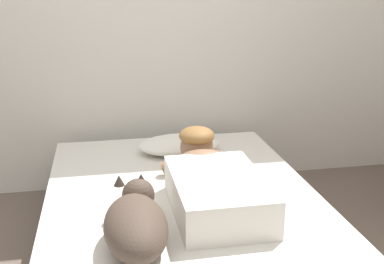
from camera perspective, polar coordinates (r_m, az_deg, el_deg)
back_wall at (r=3.40m, az=-4.64°, el=14.15°), size 3.87×0.12×2.50m
bed at (r=2.54m, az=-0.91°, el=-12.09°), size 1.43×2.07×0.40m
pillow at (r=3.04m, az=-1.50°, el=-1.51°), size 0.52×0.32×0.11m
person_lying at (r=2.39m, az=2.29°, el=-5.69°), size 0.43×0.92×0.27m
dog at (r=2.02m, az=-6.70°, el=-10.63°), size 0.26×0.57×0.21m
coffee_cup at (r=2.87m, az=1.60°, el=-3.10°), size 0.13×0.09×0.07m
cell_phone at (r=2.50m, az=-6.48°, el=-7.28°), size 0.07×0.14×0.01m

